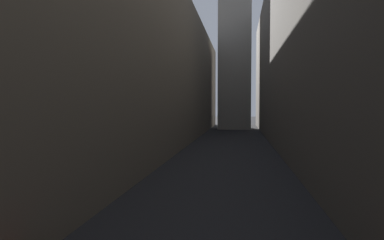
{
  "coord_description": "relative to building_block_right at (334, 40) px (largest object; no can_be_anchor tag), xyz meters",
  "views": [
    {
      "loc": [
        1.36,
        10.34,
        5.22
      ],
      "look_at": [
        0.0,
        19.8,
        4.82
      ],
      "focal_mm": 31.59,
      "sensor_mm": 36.0,
      "label": 1
    }
  ],
  "objects": [
    {
      "name": "building_block_left",
      "position": [
        -22.22,
        0.0,
        -2.47
      ],
      "size": [
        10.24,
        108.0,
        20.11
      ],
      "primitive_type": "cube",
      "color": "#756B5B",
      "rests_on": "ground"
    },
    {
      "name": "ground_plane",
      "position": [
        -11.6,
        -2.0,
        -12.53
      ],
      "size": [
        264.0,
        264.0,
        0.0
      ],
      "primitive_type": "plane",
      "color": "#232326"
    },
    {
      "name": "building_block_right",
      "position": [
        0.0,
        0.0,
        0.0
      ],
      "size": [
        12.21,
        108.0,
        25.05
      ],
      "primitive_type": "cube",
      "color": "#60594F",
      "rests_on": "ground"
    }
  ]
}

